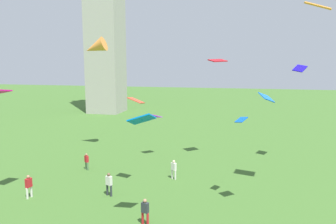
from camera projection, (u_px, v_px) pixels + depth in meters
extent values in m
cube|color=#A8A399|center=(104.00, 9.00, 61.93)|extent=(6.31, 6.31, 40.55)
cylinder|color=#2D3338|center=(107.00, 190.00, 24.35)|extent=(0.16, 0.16, 0.87)
cylinder|color=#2D3338|center=(111.00, 191.00, 24.13)|extent=(0.16, 0.16, 0.87)
cube|color=silver|center=(109.00, 181.00, 24.12)|extent=(0.54, 0.43, 0.69)
sphere|color=brown|center=(109.00, 175.00, 24.05)|extent=(0.25, 0.25, 0.25)
cylinder|color=silver|center=(172.00, 174.00, 27.84)|extent=(0.15, 0.15, 0.82)
cylinder|color=silver|center=(175.00, 175.00, 27.57)|extent=(0.15, 0.15, 0.82)
cube|color=silver|center=(174.00, 166.00, 27.59)|extent=(0.51, 0.45, 0.65)
sphere|color=beige|center=(174.00, 162.00, 27.52)|extent=(0.24, 0.24, 0.24)
cylinder|color=red|center=(148.00, 219.00, 19.82)|extent=(0.15, 0.15, 0.82)
cylinder|color=red|center=(143.00, 218.00, 20.00)|extent=(0.15, 0.15, 0.82)
cube|color=#2D3338|center=(145.00, 208.00, 19.79)|extent=(0.50, 0.37, 0.65)
sphere|color=#A37556|center=(145.00, 201.00, 19.73)|extent=(0.24, 0.24, 0.24)
cylinder|color=silver|center=(31.00, 192.00, 24.02)|extent=(0.16, 0.16, 0.86)
cylinder|color=silver|center=(27.00, 193.00, 23.67)|extent=(0.16, 0.16, 0.86)
cube|color=red|center=(29.00, 183.00, 23.73)|extent=(0.35, 0.51, 0.68)
sphere|color=#A37556|center=(28.00, 177.00, 23.65)|extent=(0.25, 0.25, 0.25)
cylinder|color=#51754C|center=(88.00, 166.00, 29.94)|extent=(0.14, 0.14, 0.77)
cylinder|color=#51754C|center=(86.00, 165.00, 30.20)|extent=(0.14, 0.14, 0.77)
cube|color=red|center=(87.00, 159.00, 29.96)|extent=(0.48, 0.44, 0.61)
sphere|color=#A37556|center=(86.00, 155.00, 29.90)|extent=(0.22, 0.22, 0.22)
cube|color=#A431DE|center=(155.00, 116.00, 33.56)|extent=(1.52, 1.55, 0.57)
cube|color=#0466B8|center=(142.00, 119.00, 18.80)|extent=(1.61, 1.05, 0.92)
cube|color=#160CB7|center=(300.00, 68.00, 30.33)|extent=(1.51, 1.57, 0.74)
cube|color=orange|center=(318.00, 6.00, 21.30)|extent=(1.93, 1.45, 0.87)
cube|color=blue|center=(241.00, 120.00, 22.33)|extent=(0.95, 1.05, 0.37)
cube|color=red|center=(218.00, 60.00, 31.33)|extent=(1.97, 1.91, 0.33)
cube|color=blue|center=(266.00, 97.00, 20.07)|extent=(1.10, 1.25, 0.69)
cube|color=#D3482C|center=(136.00, 100.00, 24.46)|extent=(1.27, 1.03, 0.51)
cone|color=orange|center=(95.00, 47.00, 34.63)|extent=(2.73, 1.73, 2.27)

